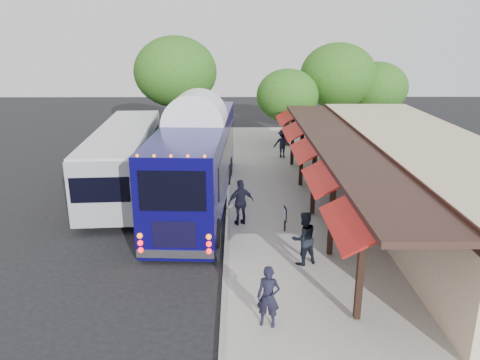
% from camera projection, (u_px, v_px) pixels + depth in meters
% --- Properties ---
extents(ground, '(90.00, 90.00, 0.00)m').
position_uv_depth(ground, '(225.00, 259.00, 16.99)').
color(ground, black).
rests_on(ground, ground).
extents(sidewalk, '(10.00, 40.00, 0.15)m').
position_uv_depth(sidewalk, '(339.00, 216.00, 20.82)').
color(sidewalk, '#9E9B93').
rests_on(sidewalk, ground).
extents(curb, '(0.20, 40.00, 0.16)m').
position_uv_depth(curb, '(228.00, 216.00, 20.78)').
color(curb, gray).
rests_on(curb, ground).
extents(station_shelter, '(8.15, 20.00, 3.60)m').
position_uv_depth(station_shelter, '(419.00, 178.00, 20.31)').
color(station_shelter, tan).
rests_on(station_shelter, ground).
extents(coach_bus, '(3.38, 13.34, 4.23)m').
position_uv_depth(coach_bus, '(197.00, 157.00, 22.10)').
color(coach_bus, '#0B0752').
rests_on(coach_bus, ground).
extents(city_bus, '(3.39, 12.09, 3.21)m').
position_uv_depth(city_bus, '(124.00, 157.00, 24.08)').
color(city_bus, '#96999E').
rests_on(city_bus, ground).
extents(ped_a, '(0.72, 0.56, 1.76)m').
position_uv_depth(ped_a, '(268.00, 297.00, 12.68)').
color(ped_a, black).
rests_on(ped_a, sidewalk).
extents(ped_b, '(1.15, 1.04, 1.91)m').
position_uv_depth(ped_b, '(304.00, 238.00, 16.10)').
color(ped_b, black).
rests_on(ped_b, sidewalk).
extents(ped_c, '(1.24, 0.85, 1.95)m').
position_uv_depth(ped_c, '(241.00, 202.00, 19.47)').
color(ped_c, black).
rests_on(ped_c, sidewalk).
extents(ped_d, '(1.32, 0.97, 1.83)m').
position_uv_depth(ped_d, '(283.00, 144.00, 30.04)').
color(ped_d, black).
rests_on(ped_d, sidewalk).
extents(sign_board, '(0.10, 0.47, 1.03)m').
position_uv_depth(sign_board, '(285.00, 215.00, 18.83)').
color(sign_board, black).
rests_on(sign_board, sidewalk).
extents(tree_left, '(4.33, 4.33, 5.54)m').
position_uv_depth(tree_left, '(287.00, 96.00, 32.50)').
color(tree_left, '#382314').
rests_on(tree_left, ground).
extents(tree_mid, '(5.64, 5.64, 7.22)m').
position_uv_depth(tree_mid, '(338.00, 76.00, 34.67)').
color(tree_mid, '#382314').
rests_on(tree_mid, ground).
extents(tree_right, '(4.56, 4.56, 5.84)m').
position_uv_depth(tree_right, '(377.00, 88.00, 35.15)').
color(tree_right, '#382314').
rests_on(tree_right, ground).
extents(tree_far, '(6.03, 6.03, 7.71)m').
position_uv_depth(tree_far, '(175.00, 72.00, 34.01)').
color(tree_far, '#382314').
rests_on(tree_far, ground).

